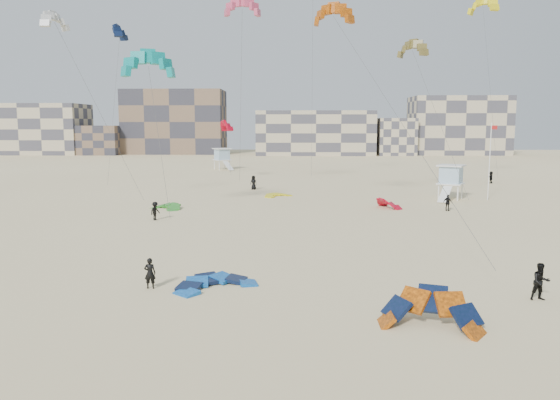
{
  "coord_description": "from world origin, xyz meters",
  "views": [
    {
      "loc": [
        4.76,
        -22.97,
        8.36
      ],
      "look_at": [
        3.91,
        6.0,
        4.33
      ],
      "focal_mm": 35.0,
      "sensor_mm": 36.0,
      "label": 1
    }
  ],
  "objects_px": {
    "lifeguard_tower_near": "(451,182)",
    "kite_ground_blue": "(215,287)",
    "kite_ground_orange": "(430,327)",
    "kitesurfer_main": "(150,273)"
  },
  "relations": [
    {
      "from": "kite_ground_blue",
      "to": "kite_ground_orange",
      "type": "relative_size",
      "value": 0.98
    },
    {
      "from": "kite_ground_orange",
      "to": "lifeguard_tower_near",
      "type": "relative_size",
      "value": 0.72
    },
    {
      "from": "lifeguard_tower_near",
      "to": "kitesurfer_main",
      "type": "bearing_deg",
      "value": -97.45
    },
    {
      "from": "kite_ground_blue",
      "to": "lifeguard_tower_near",
      "type": "bearing_deg",
      "value": 25.56
    },
    {
      "from": "kite_ground_orange",
      "to": "kitesurfer_main",
      "type": "distance_m",
      "value": 14.02
    },
    {
      "from": "kite_ground_blue",
      "to": "kitesurfer_main",
      "type": "height_order",
      "value": "kitesurfer_main"
    },
    {
      "from": "kite_ground_orange",
      "to": "lifeguard_tower_near",
      "type": "bearing_deg",
      "value": 91.91
    },
    {
      "from": "kite_ground_orange",
      "to": "kitesurfer_main",
      "type": "bearing_deg",
      "value": 177.38
    },
    {
      "from": "lifeguard_tower_near",
      "to": "kite_ground_blue",
      "type": "bearing_deg",
      "value": -93.96
    },
    {
      "from": "kitesurfer_main",
      "to": "lifeguard_tower_near",
      "type": "xyz_separation_m",
      "value": [
        24.81,
        34.37,
        1.12
      ]
    }
  ]
}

